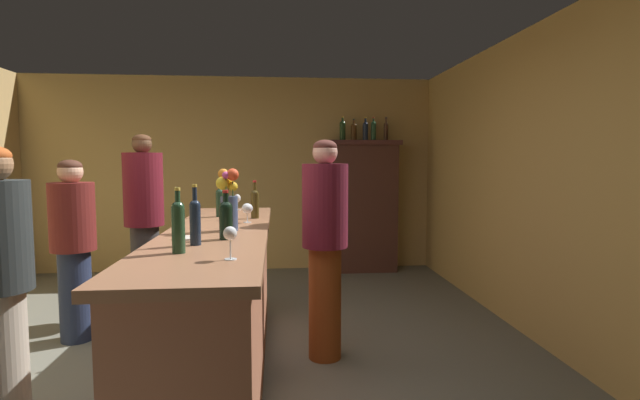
# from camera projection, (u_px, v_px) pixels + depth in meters

# --- Properties ---
(floor) EXTENTS (8.73, 8.73, 0.00)m
(floor) POSITION_uv_depth(u_px,v_px,m) (190.00, 383.00, 3.19)
(floor) COLOR slate
(floor) RESTS_ON ground
(wall_back) EXTENTS (5.57, 0.12, 2.63)m
(wall_back) POSITION_uv_depth(u_px,v_px,m) (233.00, 174.00, 6.48)
(wall_back) COLOR tan
(wall_back) RESTS_ON ground
(wall_right) EXTENTS (0.12, 6.84, 2.63)m
(wall_right) POSITION_uv_depth(u_px,v_px,m) (586.00, 188.00, 3.34)
(wall_right) COLOR tan
(wall_right) RESTS_ON ground
(bar_counter) EXTENTS (0.67, 2.92, 1.04)m
(bar_counter) POSITION_uv_depth(u_px,v_px,m) (219.00, 305.00, 3.20)
(bar_counter) COLOR #A66448
(bar_counter) RESTS_ON ground
(display_cabinet) EXTENTS (0.96, 0.39, 1.77)m
(display_cabinet) POSITION_uv_depth(u_px,v_px,m) (363.00, 204.00, 6.39)
(display_cabinet) COLOR #4A2A22
(display_cabinet) RESTS_ON ground
(wine_bottle_rose) EXTENTS (0.06, 0.06, 0.31)m
(wine_bottle_rose) POSITION_uv_depth(u_px,v_px,m) (220.00, 201.00, 3.88)
(wine_bottle_rose) COLOR #1B3422
(wine_bottle_rose) RESTS_ON bar_counter
(wine_bottle_syrah) EXTENTS (0.07, 0.07, 0.33)m
(wine_bottle_syrah) POSITION_uv_depth(u_px,v_px,m) (178.00, 224.00, 2.35)
(wine_bottle_syrah) COLOR #1E3B24
(wine_bottle_syrah) RESTS_ON bar_counter
(wine_bottle_malbec) EXTENTS (0.08, 0.08, 0.29)m
(wine_bottle_malbec) POSITION_uv_depth(u_px,v_px,m) (226.00, 218.00, 2.76)
(wine_bottle_malbec) COLOR black
(wine_bottle_malbec) RESTS_ON bar_counter
(wine_bottle_riesling) EXTENTS (0.06, 0.06, 0.33)m
(wine_bottle_riesling) POSITION_uv_depth(u_px,v_px,m) (195.00, 219.00, 2.57)
(wine_bottle_riesling) COLOR #182335
(wine_bottle_riesling) RESTS_ON bar_counter
(wine_bottle_merlot) EXTENTS (0.06, 0.06, 0.30)m
(wine_bottle_merlot) POSITION_uv_depth(u_px,v_px,m) (255.00, 202.00, 3.77)
(wine_bottle_merlot) COLOR #413514
(wine_bottle_merlot) RESTS_ON bar_counter
(wine_glass_front) EXTENTS (0.06, 0.06, 0.15)m
(wine_glass_front) POSITION_uv_depth(u_px,v_px,m) (237.00, 199.00, 4.41)
(wine_glass_front) COLOR white
(wine_glass_front) RESTS_ON bar_counter
(wine_glass_mid) EXTENTS (0.08, 0.08, 0.14)m
(wine_glass_mid) POSITION_uv_depth(u_px,v_px,m) (247.00, 209.00, 3.51)
(wine_glass_mid) COLOR white
(wine_glass_mid) RESTS_ON bar_counter
(wine_glass_rear) EXTENTS (0.06, 0.06, 0.16)m
(wine_glass_rear) POSITION_uv_depth(u_px,v_px,m) (230.00, 235.00, 2.19)
(wine_glass_rear) COLOR white
(wine_glass_rear) RESTS_ON bar_counter
(flower_arrangement) EXTENTS (0.15, 0.14, 0.41)m
(flower_arrangement) POSITION_uv_depth(u_px,v_px,m) (229.00, 199.00, 3.10)
(flower_arrangement) COLOR #3B4B6F
(flower_arrangement) RESTS_ON bar_counter
(cheese_plate) EXTENTS (0.15, 0.15, 0.01)m
(cheese_plate) POSITION_uv_depth(u_px,v_px,m) (186.00, 238.00, 2.78)
(cheese_plate) COLOR white
(cheese_plate) RESTS_ON bar_counter
(display_bottle_left) EXTENTS (0.08, 0.08, 0.32)m
(display_bottle_left) POSITION_uv_depth(u_px,v_px,m) (343.00, 130.00, 6.28)
(display_bottle_left) COLOR #1F3D1E
(display_bottle_left) RESTS_ON display_cabinet
(display_bottle_midleft) EXTENTS (0.08, 0.08, 0.28)m
(display_bottle_midleft) POSITION_uv_depth(u_px,v_px,m) (354.00, 131.00, 6.29)
(display_bottle_midleft) COLOR #4B2E13
(display_bottle_midleft) RESTS_ON display_cabinet
(display_bottle_center) EXTENTS (0.07, 0.07, 0.31)m
(display_bottle_center) POSITION_uv_depth(u_px,v_px,m) (365.00, 130.00, 6.31)
(display_bottle_center) COLOR #1A2639
(display_bottle_center) RESTS_ON display_cabinet
(display_bottle_midright) EXTENTS (0.07, 0.07, 0.31)m
(display_bottle_midright) POSITION_uv_depth(u_px,v_px,m) (373.00, 130.00, 6.32)
(display_bottle_midright) COLOR #224B2E
(display_bottle_midright) RESTS_ON display_cabinet
(display_bottle_right) EXTENTS (0.06, 0.06, 0.31)m
(display_bottle_right) POSITION_uv_depth(u_px,v_px,m) (386.00, 130.00, 6.33)
(display_bottle_right) COLOR #432819
(display_bottle_right) RESTS_ON display_cabinet
(patron_by_cabinet) EXTENTS (0.35, 0.35, 1.51)m
(patron_by_cabinet) POSITION_uv_depth(u_px,v_px,m) (73.00, 243.00, 3.90)
(patron_by_cabinet) COLOR #212B47
(patron_by_cabinet) RESTS_ON ground
(patron_in_navy) EXTENTS (0.37, 0.37, 1.75)m
(patron_in_navy) POSITION_uv_depth(u_px,v_px,m) (144.00, 218.00, 4.51)
(patron_in_navy) COLOR #333232
(patron_in_navy) RESTS_ON ground
(bartender) EXTENTS (0.34, 0.34, 1.66)m
(bartender) POSITION_uv_depth(u_px,v_px,m) (325.00, 240.00, 3.54)
(bartender) COLOR brown
(bartender) RESTS_ON ground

